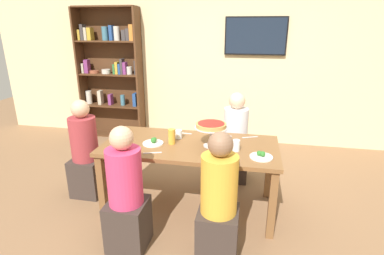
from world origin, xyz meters
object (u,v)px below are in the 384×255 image
at_px(deep_dish_pizza_stand, 211,127).
at_px(cutlery_fork_near, 224,135).
at_px(television, 256,36).
at_px(beer_glass_amber_tall, 172,137).
at_px(diner_far_right, 235,143).
at_px(water_glass_clear_far, 236,145).
at_px(salad_plate_near_diner, 261,156).
at_px(dining_table, 190,152).
at_px(diner_head_west, 86,156).
at_px(cutlery_knife_near, 250,137).
at_px(bookshelf, 111,71).
at_px(salad_plate_far_diner, 153,142).
at_px(diner_near_right, 218,207).
at_px(diner_near_left, 126,198).
at_px(water_glass_clear_near, 179,134).
at_px(cutlery_knife_far, 184,133).
at_px(cutlery_fork_far, 152,153).

bearing_deg(deep_dish_pizza_stand, cutlery_fork_near, 73.21).
bearing_deg(cutlery_fork_near, television, -87.12).
distance_m(deep_dish_pizza_stand, beer_glass_amber_tall, 0.43).
distance_m(diner_far_right, water_glass_clear_far, 0.88).
relative_size(salad_plate_near_diner, beer_glass_amber_tall, 1.34).
height_order(dining_table, diner_head_west, diner_head_west).
bearing_deg(cutlery_knife_near, water_glass_clear_far, 49.81).
height_order(bookshelf, salad_plate_far_diner, bookshelf).
distance_m(bookshelf, diner_near_right, 3.57).
height_order(diner_far_right, diner_near_left, same).
bearing_deg(deep_dish_pizza_stand, water_glass_clear_near, 157.38).
bearing_deg(diner_near_right, water_glass_clear_near, 32.35).
height_order(deep_dish_pizza_stand, cutlery_knife_far, deep_dish_pizza_stand).
bearing_deg(dining_table, cutlery_fork_far, -136.49).
xyz_separation_m(bookshelf, television, (2.42, 0.09, 0.59)).
distance_m(salad_plate_near_diner, cutlery_knife_near, 0.54).
bearing_deg(beer_glass_amber_tall, cutlery_knife_far, 79.95).
relative_size(diner_near_left, diner_head_west, 1.00).
bearing_deg(cutlery_knife_far, deep_dish_pizza_stand, 143.70).
bearing_deg(dining_table, bookshelf, 131.97).
distance_m(bookshelf, cutlery_fork_far, 2.79).
height_order(salad_plate_near_diner, cutlery_fork_far, salad_plate_near_diner).
bearing_deg(cutlery_fork_far, dining_table, 25.03).
distance_m(diner_far_right, water_glass_clear_near, 0.88).
distance_m(diner_near_left, cutlery_fork_far, 0.51).
distance_m(dining_table, diner_head_west, 1.25).
distance_m(television, diner_head_west, 3.05).
bearing_deg(cutlery_knife_far, bookshelf, -39.01).
relative_size(dining_table, water_glass_clear_near, 19.33).
bearing_deg(cutlery_knife_near, television, -112.42).
distance_m(bookshelf, water_glass_clear_near, 2.53).
bearing_deg(cutlery_knife_near, diner_far_right, -88.89).
relative_size(diner_far_right, cutlery_fork_far, 6.39).
height_order(salad_plate_far_diner, water_glass_clear_far, water_glass_clear_far).
xyz_separation_m(dining_table, water_glass_clear_far, (0.48, -0.08, 0.14)).
height_order(television, water_glass_clear_far, television).
bearing_deg(bookshelf, diner_near_left, -63.08).
height_order(bookshelf, cutlery_knife_far, bookshelf).
bearing_deg(cutlery_knife_near, water_glass_clear_near, -9.25).
height_order(beer_glass_amber_tall, water_glass_clear_far, beer_glass_amber_tall).
bearing_deg(cutlery_fork_near, diner_head_west, 23.24).
relative_size(deep_dish_pizza_stand, cutlery_knife_far, 1.85).
distance_m(bookshelf, deep_dish_pizza_stand, 2.88).
xyz_separation_m(dining_table, cutlery_fork_near, (0.32, 0.34, 0.09)).
bearing_deg(dining_table, water_glass_clear_far, -9.98).
bearing_deg(diner_near_left, diner_head_west, 47.21).
height_order(deep_dish_pizza_stand, water_glass_clear_near, deep_dish_pizza_stand).
bearing_deg(cutlery_knife_far, beer_glass_amber_tall, 86.34).
relative_size(salad_plate_far_diner, cutlery_fork_near, 1.20).
height_order(diner_near_left, salad_plate_far_diner, diner_near_left).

